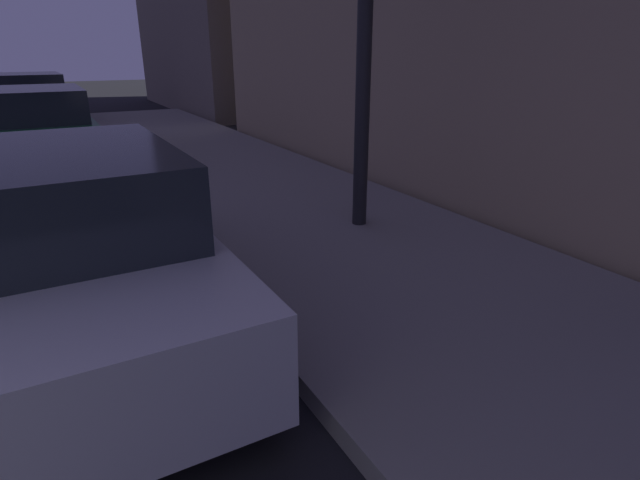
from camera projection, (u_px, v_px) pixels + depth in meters
car_silver at (61, 246)px, 3.66m from camera, size 2.05×4.22×1.43m
car_green at (37, 130)px, 8.86m from camera, size 2.05×4.22×1.43m
car_black at (31, 100)px, 14.20m from camera, size 2.20×4.42×1.43m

